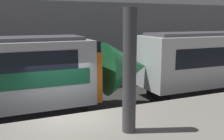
{
  "coord_description": "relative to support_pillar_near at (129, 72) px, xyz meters",
  "views": [
    {
      "loc": [
        -2.08,
        -8.62,
        4.17
      ],
      "look_at": [
        2.11,
        1.07,
        2.15
      ],
      "focal_mm": 42.0,
      "sensor_mm": 36.0,
      "label": 1
    }
  ],
  "objects": [
    {
      "name": "ground_plane",
      "position": [
        -1.29,
        2.09,
        -2.71
      ],
      "size": [
        120.0,
        120.0,
        0.0
      ],
      "primitive_type": "plane",
      "color": "#33302D"
    },
    {
      "name": "station_rear_barrier",
      "position": [
        -1.29,
        8.79,
        -0.09
      ],
      "size": [
        50.0,
        0.15,
        5.25
      ],
      "color": "gray",
      "rests_on": "ground"
    },
    {
      "name": "support_pillar_near",
      "position": [
        0.0,
        0.0,
        0.0
      ],
      "size": [
        0.39,
        0.39,
        3.61
      ],
      "color": "#47474C",
      "rests_on": "platform"
    }
  ]
}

